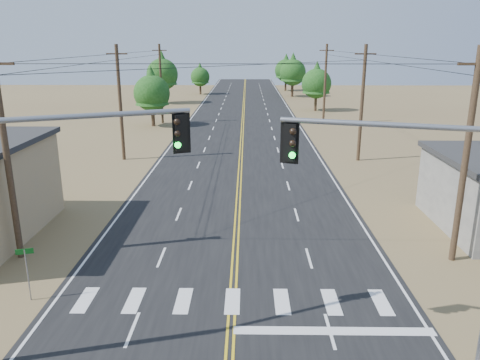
{
  "coord_description": "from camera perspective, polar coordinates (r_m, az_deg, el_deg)",
  "views": [
    {
      "loc": [
        0.56,
        -8.78,
        10.06
      ],
      "look_at": [
        0.22,
        13.59,
        3.5
      ],
      "focal_mm": 35.0,
      "sensor_mm": 36.0,
      "label": 1
    }
  ],
  "objects": [
    {
      "name": "road",
      "position": [
        40.06,
        0.04,
        1.81
      ],
      "size": [
        15.0,
        200.0,
        0.02
      ],
      "primitive_type": "cube",
      "color": "black",
      "rests_on": "ground"
    },
    {
      "name": "utility_pole_left_near",
      "position": [
        24.05,
        -26.57,
        2.74
      ],
      "size": [
        1.8,
        0.3,
        10.0
      ],
      "color": "#4C3826",
      "rests_on": "ground"
    },
    {
      "name": "utility_pole_left_mid",
      "position": [
        42.54,
        -14.4,
        9.16
      ],
      "size": [
        1.8,
        0.3,
        10.0
      ],
      "color": "#4C3826",
      "rests_on": "ground"
    },
    {
      "name": "utility_pole_left_far",
      "position": [
        61.97,
        -9.62,
        11.54
      ],
      "size": [
        1.8,
        0.3,
        10.0
      ],
      "color": "#4C3826",
      "rests_on": "ground"
    },
    {
      "name": "utility_pole_right_near",
      "position": [
        23.56,
        25.83,
        2.58
      ],
      "size": [
        1.8,
        0.3,
        10.0
      ],
      "color": "#4C3826",
      "rests_on": "ground"
    },
    {
      "name": "utility_pole_right_mid",
      "position": [
        42.26,
        14.65,
        9.1
      ],
      "size": [
        1.8,
        0.3,
        10.0
      ],
      "color": "#4C3826",
      "rests_on": "ground"
    },
    {
      "name": "utility_pole_right_far",
      "position": [
        61.78,
        10.33,
        11.49
      ],
      "size": [
        1.8,
        0.3,
        10.0
      ],
      "color": "#4C3826",
      "rests_on": "ground"
    },
    {
      "name": "signal_mast_left",
      "position": [
        15.78,
        -23.88,
        -1.73
      ],
      "size": [
        6.8,
        3.06,
        8.12
      ],
      "rotation": [
        0.0,
        0.0,
        0.4
      ],
      "color": "gray",
      "rests_on": "ground"
    },
    {
      "name": "signal_mast_right",
      "position": [
        15.19,
        22.37,
        -2.8
      ],
      "size": [
        6.53,
        2.19,
        7.96
      ],
      "rotation": [
        0.0,
        0.0,
        -0.3
      ],
      "color": "gray",
      "rests_on": "ground"
    },
    {
      "name": "street_sign",
      "position": [
        20.77,
        -24.59,
        -9.52
      ],
      "size": [
        0.66,
        0.2,
        2.27
      ],
      "rotation": [
        0.0,
        0.0,
        0.27
      ],
      "color": "gray",
      "rests_on": "ground"
    },
    {
      "name": "tree_left_near",
      "position": [
        59.93,
        -10.72,
        10.79
      ],
      "size": [
        4.48,
        4.48,
        7.46
      ],
      "color": "#3F2D1E",
      "rests_on": "ground"
    },
    {
      "name": "tree_left_mid",
      "position": [
        83.11,
        -9.47,
        12.96
      ],
      "size": [
        5.37,
        5.37,
        8.95
      ],
      "color": "#3F2D1E",
      "rests_on": "ground"
    },
    {
      "name": "tree_left_far",
      "position": [
        97.46,
        -4.89,
        12.65
      ],
      "size": [
        3.83,
        3.83,
        6.38
      ],
      "color": "#3F2D1E",
      "rests_on": "ground"
    },
    {
      "name": "tree_right_near",
      "position": [
        73.69,
        9.32,
        11.88
      ],
      "size": [
        4.52,
        4.52,
        7.53
      ],
      "color": "#3F2D1E",
      "rests_on": "ground"
    },
    {
      "name": "tree_right_mid",
      "position": [
        93.29,
        6.46,
        13.22
      ],
      "size": [
        5.05,
        5.05,
        8.42
      ],
      "color": "#3F2D1E",
      "rests_on": "ground"
    },
    {
      "name": "tree_right_far",
      "position": [
        105.01,
        5.63,
        13.43
      ],
      "size": [
        4.8,
        4.8,
        7.99
      ],
      "color": "#3F2D1E",
      "rests_on": "ground"
    }
  ]
}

